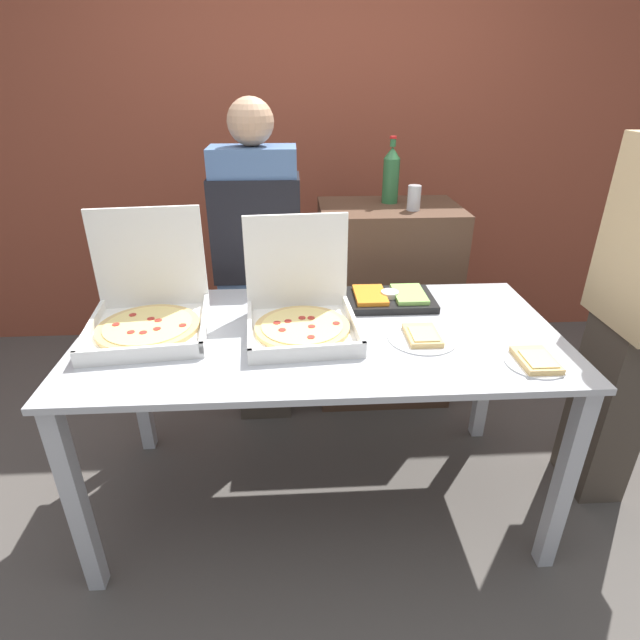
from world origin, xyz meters
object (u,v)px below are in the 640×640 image
veggie_tray (389,298)px  soda_bottle (391,174)px  paper_plate_front_right (536,361)px  person_server_vest (258,255)px  pizza_box_far_right (301,311)px  soda_can_silver (414,198)px  pizza_box_near_left (149,310)px  person_guest_cap (638,307)px  paper_plate_front_center (422,336)px

veggie_tray → soda_bottle: (0.11, 0.70, 0.40)m
veggie_tray → paper_plate_front_right: bearing=-52.6°
paper_plate_front_right → person_server_vest: (-0.99, 0.97, 0.07)m
pizza_box_far_right → veggie_tray: (0.39, 0.22, -0.05)m
pizza_box_far_right → soda_can_silver: 0.98m
pizza_box_near_left → veggie_tray: 0.99m
pizza_box_far_right → person_guest_cap: 1.34m
pizza_box_near_left → veggie_tray: size_ratio=1.30×
pizza_box_near_left → veggie_tray: (0.97, 0.18, -0.06)m
pizza_box_near_left → person_guest_cap: (1.92, -0.05, -0.02)m
paper_plate_front_right → person_guest_cap: bearing=29.1°
pizza_box_far_right → paper_plate_front_right: pizza_box_far_right is taller
soda_can_silver → soda_bottle: bearing=117.8°
soda_can_silver → person_server_vest: bearing=-173.2°
pizza_box_near_left → person_server_vest: size_ratio=0.30×
person_server_vest → person_guest_cap: 1.67m
person_guest_cap → pizza_box_near_left: bearing=88.4°
pizza_box_far_right → soda_bottle: (0.50, 0.91, 0.34)m
person_server_vest → soda_can_silver: bearing=-173.2°
person_guest_cap → paper_plate_front_center: bearing=96.5°
pizza_box_near_left → soda_can_silver: 1.39m
veggie_tray → soda_can_silver: (0.20, 0.53, 0.31)m
paper_plate_front_right → person_server_vest: 1.39m
pizza_box_near_left → paper_plate_front_center: bearing=-14.2°
soda_bottle → person_server_vest: size_ratio=0.20×
pizza_box_near_left → paper_plate_front_center: size_ratio=1.90×
person_guest_cap → soda_can_silver: bearing=44.6°
person_server_vest → pizza_box_far_right: bearing=106.9°
pizza_box_near_left → soda_bottle: 1.43m
soda_can_silver → person_server_vest: person_server_vest is taller
paper_plate_front_center → paper_plate_front_right: 0.40m
paper_plate_front_center → person_server_vest: (-0.65, 0.77, 0.07)m
soda_can_silver → person_server_vest: size_ratio=0.07×
paper_plate_front_center → veggie_tray: (-0.06, 0.33, 0.01)m
veggie_tray → person_guest_cap: 0.98m
pizza_box_far_right → soda_bottle: soda_bottle is taller
pizza_box_far_right → pizza_box_near_left: bearing=172.1°
pizza_box_far_right → person_guest_cap: size_ratio=0.26×
person_server_vest → person_guest_cap: person_guest_cap is taller
veggie_tray → soda_can_silver: bearing=69.0°
paper_plate_front_right → soda_can_silver: size_ratio=1.65×
person_server_vest → soda_bottle: bearing=-159.3°
veggie_tray → person_server_vest: bearing=143.5°
paper_plate_front_center → soda_can_silver: bearing=80.9°
paper_plate_front_right → soda_can_silver: (-0.21, 1.06, 0.32)m
paper_plate_front_right → veggie_tray: size_ratio=0.54×
paper_plate_front_right → person_server_vest: bearing=135.8°
soda_can_silver → person_server_vest: 0.83m
pizza_box_far_right → soda_can_silver: size_ratio=3.66×
pizza_box_near_left → soda_can_silver: (1.17, 0.70, 0.26)m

